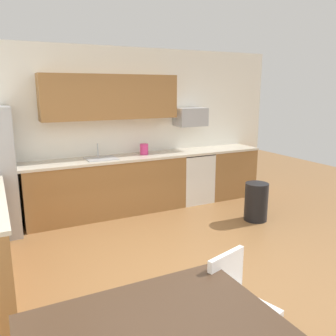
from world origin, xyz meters
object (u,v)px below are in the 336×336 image
Objects in this scene: oven_range at (192,177)px; trash_bin at (256,202)px; chair_near_table at (237,302)px; microwave at (190,117)px; dining_table at (152,336)px; kettle at (144,150)px.

trash_bin is at bearing -73.13° from oven_range.
microwave is at bearing 64.86° from chair_near_table.
microwave is 4.72m from dining_table.
trash_bin is (0.39, -1.40, -1.24)m from microwave.
microwave is at bearing 3.09° from kettle.
oven_range is 1.07× the size of chair_near_table.
trash_bin is at bearing 46.77° from chair_near_table.
microwave reaches higher than trash_bin.
trash_bin is (0.39, -1.30, -0.16)m from oven_range.
trash_bin is (2.10, 2.24, -0.20)m from chair_near_table.
kettle reaches higher than trash_bin.
kettle reaches higher than chair_near_table.
microwave is 2.70× the size of kettle.
oven_range is at bearing 56.65° from dining_table.
microwave is 0.90× the size of trash_bin.
kettle is (-1.32, 1.35, 0.72)m from trash_bin.
oven_range is 1.09m from microwave.
microwave reaches higher than oven_range.
oven_range is at bearing 106.87° from trash_bin.
chair_near_table is at bearing -115.76° from oven_range.
microwave is 1.06m from kettle.
chair_near_table is (0.80, 0.27, -0.19)m from dining_table.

